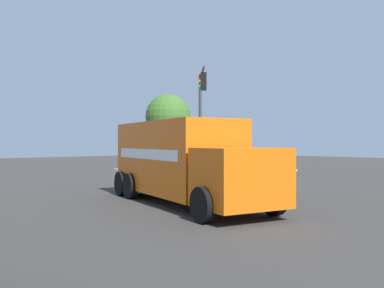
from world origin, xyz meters
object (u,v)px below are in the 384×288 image
(traffic_light_secondary, at_px, (201,108))
(pedestrian_crossing, at_px, (232,158))
(pedestrian_near_corner, at_px, (209,157))
(shade_tree_near, at_px, (168,117))
(delivery_truck, at_px, (184,161))

(traffic_light_secondary, xyz_separation_m, pedestrian_crossing, (-5.66, -2.68, -3.27))
(pedestrian_near_corner, distance_m, shade_tree_near, 5.61)
(traffic_light_secondary, relative_size, shade_tree_near, 1.05)
(traffic_light_secondary, xyz_separation_m, shade_tree_near, (-4.06, -8.32, -0.01))
(pedestrian_near_corner, distance_m, pedestrian_crossing, 1.75)
(pedestrian_crossing, bearing_deg, pedestrian_near_corner, -35.57)
(delivery_truck, distance_m, pedestrian_near_corner, 15.79)
(traffic_light_secondary, distance_m, pedestrian_near_corner, 6.46)
(pedestrian_crossing, bearing_deg, traffic_light_secondary, 25.33)
(delivery_truck, relative_size, shade_tree_near, 1.42)
(traffic_light_secondary, bearing_deg, shade_tree_near, -116.00)
(traffic_light_secondary, distance_m, shade_tree_near, 9.26)
(shade_tree_near, bearing_deg, pedestrian_crossing, 105.84)
(traffic_light_secondary, relative_size, pedestrian_near_corner, 3.65)
(traffic_light_secondary, bearing_deg, pedestrian_crossing, -154.67)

